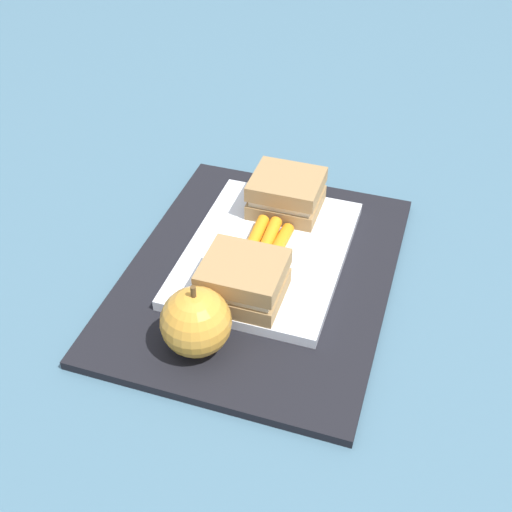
% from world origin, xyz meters
% --- Properties ---
extents(ground_plane, '(2.40, 2.40, 0.00)m').
position_xyz_m(ground_plane, '(0.00, 0.00, 0.00)').
color(ground_plane, '#42667A').
extents(lunchbag_mat, '(0.36, 0.28, 0.01)m').
position_xyz_m(lunchbag_mat, '(0.00, 0.00, 0.01)').
color(lunchbag_mat, black).
rests_on(lunchbag_mat, ground_plane).
extents(food_tray, '(0.23, 0.17, 0.01)m').
position_xyz_m(food_tray, '(-0.03, 0.00, 0.02)').
color(food_tray, white).
rests_on(food_tray, lunchbag_mat).
extents(sandwich_half_left, '(0.07, 0.08, 0.04)m').
position_xyz_m(sandwich_half_left, '(-0.10, 0.00, 0.04)').
color(sandwich_half_left, '#9E7A4C').
rests_on(sandwich_half_left, food_tray).
extents(sandwich_half_right, '(0.07, 0.08, 0.04)m').
position_xyz_m(sandwich_half_right, '(0.05, 0.00, 0.04)').
color(sandwich_half_right, '#9E7A4C').
rests_on(sandwich_half_right, food_tray).
extents(carrot_sticks_bundle, '(0.08, 0.04, 0.02)m').
position_xyz_m(carrot_sticks_bundle, '(-0.03, -0.00, 0.03)').
color(carrot_sticks_bundle, orange).
rests_on(carrot_sticks_bundle, food_tray).
extents(apple, '(0.07, 0.07, 0.08)m').
position_xyz_m(apple, '(0.12, -0.02, 0.04)').
color(apple, gold).
rests_on(apple, lunchbag_mat).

